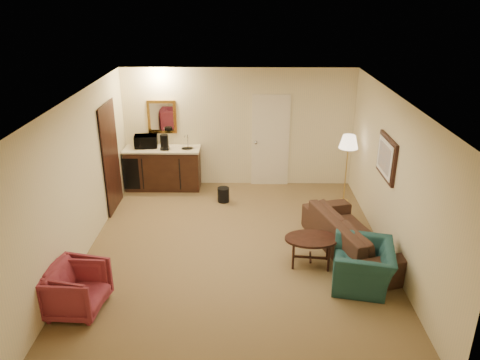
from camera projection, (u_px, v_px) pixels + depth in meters
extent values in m
plane|color=olive|center=(236.00, 251.00, 7.90)|extent=(6.00, 6.00, 0.00)
cube|color=beige|center=(238.00, 128.00, 10.18)|extent=(5.00, 0.02, 2.60)
cube|color=beige|center=(79.00, 180.00, 7.43)|extent=(0.02, 6.00, 2.60)
cube|color=beige|center=(394.00, 181.00, 7.38)|extent=(0.02, 6.00, 2.60)
cube|color=white|center=(235.00, 99.00, 6.91)|extent=(5.00, 6.00, 0.02)
cube|color=beige|center=(270.00, 141.00, 10.25)|extent=(0.82, 0.06, 2.05)
cube|color=black|center=(111.00, 158.00, 9.10)|extent=(0.06, 0.98, 2.10)
cube|color=gold|center=(162.00, 117.00, 10.07)|extent=(0.62, 0.04, 0.72)
cube|color=black|center=(386.00, 158.00, 7.65)|extent=(0.06, 0.90, 0.70)
cube|color=#311B0F|center=(163.00, 168.00, 10.26)|extent=(1.64, 0.58, 0.92)
imported|color=black|center=(354.00, 229.00, 7.69)|extent=(1.29, 2.35, 0.88)
imported|color=#1C4647|center=(364.00, 259.00, 6.88)|extent=(0.82, 1.08, 0.85)
imported|color=maroon|center=(77.00, 285.00, 6.39)|extent=(0.81, 0.84, 0.73)
imported|color=maroon|center=(75.00, 289.00, 6.30)|extent=(0.69, 0.73, 0.72)
cube|color=black|center=(311.00, 251.00, 7.44)|extent=(0.90, 0.66, 0.49)
cube|color=gold|center=(346.00, 169.00, 9.47)|extent=(0.49, 0.49, 1.45)
cylinder|color=black|center=(223.00, 195.00, 9.69)|extent=(0.28, 0.28, 0.31)
imported|color=black|center=(146.00, 140.00, 10.09)|extent=(0.51, 0.33, 0.33)
cylinder|color=black|center=(164.00, 142.00, 9.95)|extent=(0.19, 0.19, 0.32)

